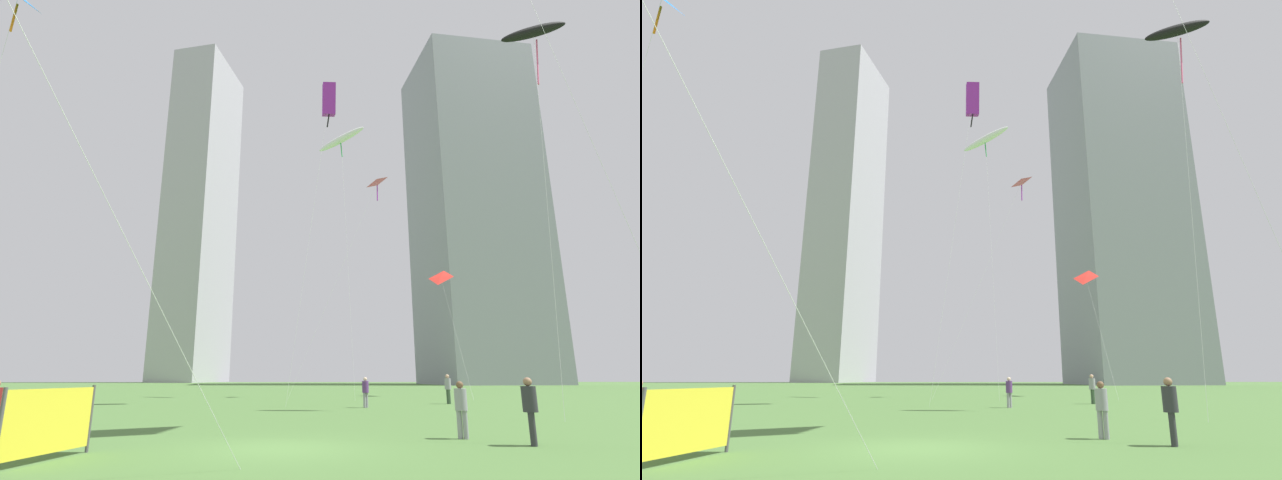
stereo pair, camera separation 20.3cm
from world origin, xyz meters
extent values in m
plane|color=#4C7538|center=(0.00, 0.00, 0.00)|extent=(280.00, 280.00, 0.00)
cylinder|color=gray|center=(5.22, 1.64, 0.39)|extent=(0.15, 0.15, 0.78)
cylinder|color=gray|center=(5.36, 1.57, 0.39)|extent=(0.15, 0.15, 0.78)
cylinder|color=gray|center=(5.29, 1.60, 1.09)|extent=(0.36, 0.36, 0.62)
sphere|color=brown|center=(5.29, 1.60, 1.51)|extent=(0.21, 0.21, 0.21)
cylinder|color=gray|center=(4.62, 16.02, 0.41)|extent=(0.15, 0.15, 0.83)
cylinder|color=gray|center=(4.76, 16.11, 0.41)|extent=(0.15, 0.15, 0.83)
cylinder|color=#593372|center=(4.69, 16.07, 1.15)|extent=(0.38, 0.38, 0.65)
sphere|color=beige|center=(4.69, 16.07, 1.59)|extent=(0.22, 0.22, 0.22)
cylinder|color=#2D2D33|center=(6.67, 0.14, 0.42)|extent=(0.16, 0.16, 0.84)
cylinder|color=#2D2D33|center=(6.59, -0.01, 0.42)|extent=(0.16, 0.16, 0.84)
cylinder|color=#2D2D33|center=(6.63, 0.06, 1.17)|extent=(0.38, 0.38, 0.66)
sphere|color=#997051|center=(6.63, 0.06, 1.61)|extent=(0.23, 0.23, 0.23)
cylinder|color=#3F593F|center=(10.79, 19.59, 0.45)|extent=(0.17, 0.17, 0.91)
cylinder|color=#3F593F|center=(10.75, 19.77, 0.45)|extent=(0.17, 0.17, 0.91)
cylinder|color=gray|center=(10.77, 19.68, 1.27)|extent=(0.42, 0.42, 0.72)
sphere|color=tan|center=(10.77, 19.68, 1.75)|extent=(0.25, 0.25, 0.25)
cylinder|color=silver|center=(5.06, 26.76, 12.02)|extent=(0.21, 5.15, 24.03)
ellipsoid|color=white|center=(4.97, 29.33, 24.03)|extent=(4.65, 2.84, 2.25)
cylinder|color=green|center=(4.97, 29.33, 22.92)|extent=(0.21, 0.30, 1.63)
cylinder|color=silver|center=(13.38, 9.42, 11.53)|extent=(4.30, 5.45, 23.06)
ellipsoid|color=black|center=(15.52, 12.14, 23.05)|extent=(4.43, 1.18, 1.83)
cylinder|color=#E5598C|center=(15.52, 12.14, 20.85)|extent=(0.75, 0.70, 3.74)
cylinder|color=silver|center=(1.48, 17.91, 10.92)|extent=(2.85, 1.99, 21.84)
cube|color=purple|center=(2.89, 18.90, 21.84)|extent=(0.97, 1.60, 2.54)
cylinder|color=black|center=(2.89, 18.90, 20.54)|extent=(0.36, 0.13, 2.00)
cylinder|color=silver|center=(14.55, 28.30, 5.47)|extent=(0.51, 7.38, 10.94)
pyramid|color=red|center=(14.78, 31.97, 10.97)|extent=(2.58, 2.71, 1.44)
cylinder|color=silver|center=(9.69, 0.62, 10.36)|extent=(2.28, 3.54, 20.72)
cylinder|color=orange|center=(-12.41, 5.87, 17.29)|extent=(0.25, 0.42, 1.72)
cylinder|color=silver|center=(4.26, 28.05, 9.82)|extent=(8.20, 2.74, 19.64)
pyramid|color=#E5598C|center=(8.34, 29.41, 19.67)|extent=(1.74, 1.45, 0.75)
cylinder|color=purple|center=(8.36, 29.41, 18.54)|extent=(0.15, 0.22, 1.60)
cube|color=#A8A8AD|center=(-29.23, 138.77, 53.67)|extent=(21.29, 28.84, 107.35)
cube|color=gray|center=(44.50, 94.71, 40.07)|extent=(27.35, 25.70, 80.14)
cylinder|color=#4C4C4C|center=(-4.62, -0.32, 0.77)|extent=(0.08, 0.08, 1.55)
cube|color=yellow|center=(-4.99, -1.58, 0.82)|extent=(0.77, 2.54, 1.35)
camera|label=1|loc=(0.17, -13.14, 1.76)|focal=27.14mm
camera|label=2|loc=(0.37, -13.16, 1.76)|focal=27.14mm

